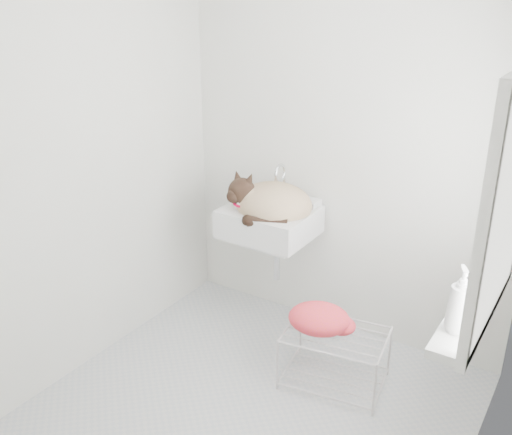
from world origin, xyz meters
The scene contains 15 objects.
floor centered at (0.00, 0.00, 0.00)m, with size 2.20×2.00×0.02m, color #A4A8AE.
back_wall centered at (0.00, 1.00, 1.25)m, with size 2.20×0.02×2.50m, color silver.
right_wall centered at (1.10, 0.00, 1.25)m, with size 0.02×2.00×2.50m, color silver.
left_wall centered at (-1.10, 0.00, 1.25)m, with size 0.02×2.00×2.50m, color silver.
window_glass centered at (1.09, 0.20, 1.35)m, with size 0.01×0.80×1.00m, color white.
window_frame centered at (1.07, 0.20, 1.35)m, with size 0.04×0.90×1.10m, color white.
windowsill centered at (1.01, 0.20, 0.83)m, with size 0.16×0.88×0.04m, color white.
sink centered at (-0.38, 0.74, 0.85)m, with size 0.55×0.48×0.22m, color white.
faucet centered at (-0.38, 0.92, 0.99)m, with size 0.20×0.14×0.20m, color silver, non-canonical shape.
cat centered at (-0.37, 0.72, 0.89)m, with size 0.55×0.47×0.32m.
wire_rack centered at (0.28, 0.40, 0.15)m, with size 0.56×0.39×0.34m, color #BEB9B9.
towel centered at (0.18, 0.38, 0.37)m, with size 0.36×0.25×0.15m, color #CA3E00.
bottle_a centered at (1.00, -0.04, 0.85)m, with size 0.09×0.09×0.24m, color white.
bottle_b centered at (1.00, 0.14, 0.85)m, with size 0.08×0.08×0.18m, color teal.
bottle_c centered at (1.00, 0.31, 0.85)m, with size 0.13×0.13×0.16m, color silver.
Camera 1 is at (1.39, -2.18, 2.16)m, focal length 40.14 mm.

